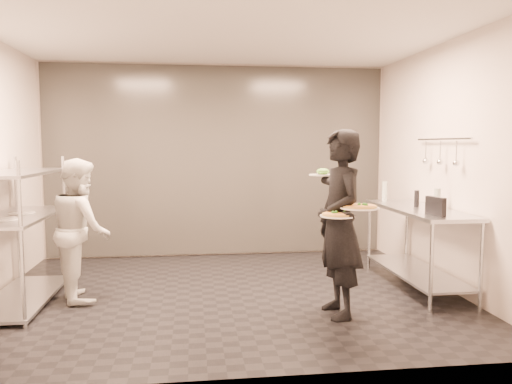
{
  "coord_description": "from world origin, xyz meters",
  "views": [
    {
      "loc": [
        -0.37,
        -5.35,
        1.64
      ],
      "look_at": [
        0.35,
        0.25,
        1.1
      ],
      "focal_mm": 35.0,
      "sensor_mm": 36.0,
      "label": 1
    }
  ],
  "objects": [
    {
      "name": "room_shell",
      "position": [
        0.0,
        1.18,
        1.4
      ],
      "size": [
        5.0,
        4.0,
        2.8
      ],
      "color": "black",
      "rests_on": "ground"
    },
    {
      "name": "pass_rack",
      "position": [
        -2.15,
        -0.0,
        0.77
      ],
      "size": [
        0.6,
        1.6,
        1.5
      ],
      "color": "silver",
      "rests_on": "ground"
    },
    {
      "name": "prep_counter",
      "position": [
        2.18,
        0.0,
        0.63
      ],
      "size": [
        0.6,
        1.8,
        0.92
      ],
      "color": "silver",
      "rests_on": "ground"
    },
    {
      "name": "utensil_rail",
      "position": [
        2.43,
        -0.0,
        1.55
      ],
      "size": [
        0.07,
        1.2,
        0.31
      ],
      "color": "silver",
      "rests_on": "room_shell"
    },
    {
      "name": "waiter",
      "position": [
        1.01,
        -0.81,
        0.89
      ],
      "size": [
        0.48,
        0.68,
        1.78
      ],
      "primitive_type": "imported",
      "rotation": [
        0.0,
        0.0,
        -1.48
      ],
      "color": "black",
      "rests_on": "ground"
    },
    {
      "name": "chef",
      "position": [
        -1.55,
        0.06,
        0.75
      ],
      "size": [
        0.78,
        0.88,
        1.49
      ],
      "primitive_type": "imported",
      "rotation": [
        0.0,
        0.0,
        1.92
      ],
      "color": "silver",
      "rests_on": "ground"
    },
    {
      "name": "pizza_plate_near",
      "position": [
        0.91,
        -1.06,
        1.01
      ],
      "size": [
        0.32,
        0.32,
        0.05
      ],
      "color": "silver",
      "rests_on": "waiter"
    },
    {
      "name": "pizza_plate_far",
      "position": [
        1.12,
        -1.04,
        1.08
      ],
      "size": [
        0.35,
        0.35,
        0.05
      ],
      "color": "silver",
      "rests_on": "waiter"
    },
    {
      "name": "salad_plate",
      "position": [
        0.92,
        -0.51,
        1.35
      ],
      "size": [
        0.28,
        0.28,
        0.07
      ],
      "color": "silver",
      "rests_on": "waiter"
    },
    {
      "name": "pos_monitor",
      "position": [
        2.06,
        -0.63,
        1.02
      ],
      "size": [
        0.1,
        0.27,
        0.19
      ],
      "primitive_type": "cube",
      "rotation": [
        0.0,
        0.0,
        0.18
      ],
      "color": "black",
      "rests_on": "prep_counter"
    },
    {
      "name": "bottle_green",
      "position": [
        2.09,
        0.8,
        1.04
      ],
      "size": [
        0.07,
        0.07,
        0.24
      ],
      "primitive_type": "cylinder",
      "color": "#919E93",
      "rests_on": "prep_counter"
    },
    {
      "name": "bottle_clear",
      "position": [
        2.35,
        -0.1,
        1.03
      ],
      "size": [
        0.07,
        0.07,
        0.23
      ],
      "primitive_type": "cylinder",
      "color": "#919E93",
      "rests_on": "prep_counter"
    },
    {
      "name": "bottle_dark",
      "position": [
        2.19,
        0.08,
        1.02
      ],
      "size": [
        0.06,
        0.06,
        0.19
      ],
      "primitive_type": "cylinder",
      "color": "black",
      "rests_on": "prep_counter"
    }
  ]
}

